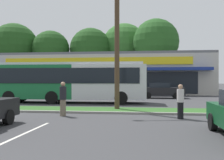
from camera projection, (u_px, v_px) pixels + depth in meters
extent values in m
cube|color=#2D5B23|center=(74.00, 110.00, 15.82)|extent=(56.00, 2.20, 0.12)
cube|color=gray|center=(68.00, 112.00, 14.61)|extent=(56.00, 0.24, 0.12)
cube|color=silver|center=(22.00, 135.00, 8.91)|extent=(0.12, 4.80, 0.01)
cube|color=#BCB7AD|center=(104.00, 75.00, 38.79)|extent=(29.23, 13.64, 5.04)
cube|color=black|center=(95.00, 83.00, 31.98)|extent=(24.55, 0.08, 2.62)
cube|color=navy|center=(94.00, 69.00, 31.32)|extent=(27.47, 1.40, 0.35)
cube|color=yellow|center=(95.00, 61.00, 31.93)|extent=(23.38, 0.16, 0.91)
cube|color=slate|center=(104.00, 57.00, 38.78)|extent=(29.23, 13.64, 0.30)
cylinder|color=#473323|center=(14.00, 77.00, 46.55)|extent=(0.44, 0.44, 4.64)
sphere|color=#1E4719|center=(14.00, 47.00, 46.53)|extent=(8.35, 8.35, 8.35)
cylinder|color=#473323|center=(51.00, 77.00, 46.18)|extent=(0.44, 0.44, 4.76)
sphere|color=#1E4719|center=(51.00, 49.00, 46.17)|extent=(6.64, 6.64, 6.64)
cylinder|color=#473323|center=(91.00, 77.00, 46.55)|extent=(0.44, 0.44, 4.59)
sphere|color=#1E4719|center=(91.00, 49.00, 46.54)|extent=(7.45, 7.45, 7.45)
cylinder|color=#473323|center=(124.00, 76.00, 48.08)|extent=(0.44, 0.44, 4.90)
sphere|color=#2D6026|center=(124.00, 46.00, 48.07)|extent=(8.38, 8.38, 8.38)
cylinder|color=#473323|center=(156.00, 75.00, 42.99)|extent=(0.44, 0.44, 5.30)
sphere|color=#23511E|center=(156.00, 42.00, 42.97)|extent=(7.59, 7.59, 7.59)
cylinder|color=#4C3826|center=(117.00, 16.00, 15.75)|extent=(0.30, 0.30, 11.49)
cube|color=#196638|center=(34.00, 82.00, 21.42)|extent=(7.00, 2.71, 2.70)
cube|color=silver|center=(110.00, 82.00, 20.76)|extent=(5.74, 2.68, 2.70)
cube|color=silver|center=(68.00, 64.00, 21.12)|extent=(12.18, 2.57, 0.20)
cube|color=black|center=(63.00, 76.00, 19.82)|extent=(11.62, 0.32, 1.19)
cube|color=black|center=(146.00, 78.00, 20.47)|extent=(0.11, 2.17, 1.51)
cylinder|color=black|center=(123.00, 96.00, 21.84)|extent=(1.01, 0.32, 1.00)
cylinder|color=black|center=(121.00, 98.00, 19.50)|extent=(1.01, 0.32, 1.00)
cylinder|color=black|center=(61.00, 96.00, 22.39)|extent=(1.01, 0.32, 1.00)
cylinder|color=black|center=(52.00, 97.00, 20.06)|extent=(1.01, 0.32, 1.00)
cylinder|color=black|center=(22.00, 95.00, 22.75)|extent=(1.01, 0.32, 1.00)
cylinder|color=black|center=(9.00, 97.00, 20.42)|extent=(1.01, 0.32, 1.00)
cylinder|color=black|center=(8.00, 117.00, 10.85)|extent=(0.22, 0.64, 0.64)
cube|color=black|center=(162.00, 91.00, 26.27)|extent=(4.45, 1.83, 0.76)
cube|color=black|center=(159.00, 85.00, 26.30)|extent=(2.00, 1.61, 0.46)
cylinder|color=black|center=(174.00, 95.00, 26.97)|extent=(0.64, 0.22, 0.64)
cylinder|color=black|center=(176.00, 96.00, 25.24)|extent=(0.64, 0.22, 0.64)
cylinder|color=black|center=(148.00, 94.00, 27.31)|extent=(0.64, 0.22, 0.64)
cylinder|color=black|center=(148.00, 95.00, 25.59)|extent=(0.64, 0.22, 0.64)
cylinder|color=black|center=(213.00, 122.00, 9.64)|extent=(0.22, 0.64, 0.64)
cube|color=#0C3F1E|center=(110.00, 91.00, 27.08)|extent=(4.61, 1.88, 0.73)
cube|color=black|center=(108.00, 85.00, 27.11)|extent=(2.08, 1.66, 0.52)
cylinder|color=black|center=(124.00, 94.00, 27.79)|extent=(0.64, 0.22, 0.64)
cylinder|color=black|center=(123.00, 95.00, 26.01)|extent=(0.64, 0.22, 0.64)
cylinder|color=black|center=(98.00, 94.00, 28.15)|extent=(0.64, 0.22, 0.64)
cylinder|color=black|center=(95.00, 95.00, 26.37)|extent=(0.64, 0.22, 0.64)
cylinder|color=#726651|center=(63.00, 108.00, 13.45)|extent=(0.30, 0.30, 0.86)
cylinder|color=black|center=(63.00, 93.00, 13.44)|extent=(0.36, 0.36, 0.68)
sphere|color=tan|center=(63.00, 84.00, 13.44)|extent=(0.24, 0.24, 0.24)
cylinder|color=black|center=(180.00, 111.00, 12.43)|extent=(0.29, 0.29, 0.81)
cylinder|color=silver|center=(180.00, 96.00, 12.43)|extent=(0.34, 0.34, 0.64)
sphere|color=tan|center=(180.00, 87.00, 12.43)|extent=(0.22, 0.22, 0.22)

